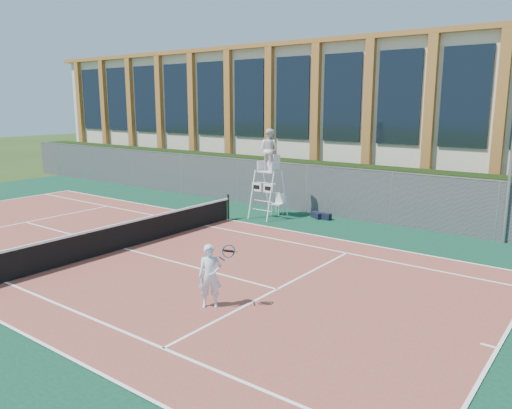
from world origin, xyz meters
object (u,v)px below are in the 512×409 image
Objects in this scene: plastic_chair at (279,202)px; tennis_player at (210,276)px; umpire_chair at (269,152)px; steel_pole at (509,189)px.

tennis_player is (4.59, -9.69, 0.24)m from plastic_chair.
umpire_chair is 10.31m from tennis_player.
umpire_chair reaches higher than tennis_player.
tennis_player is (4.62, -8.98, -2.04)m from umpire_chair.
steel_pole is 1.01× the size of umpire_chair.
plastic_chair is (-9.15, -0.94, -1.41)m from steel_pole.
steel_pole reaches higher than tennis_player.
umpire_chair is 2.45× the size of tennis_player.
tennis_player is at bearing -62.77° from umpire_chair.
steel_pole reaches higher than plastic_chair.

